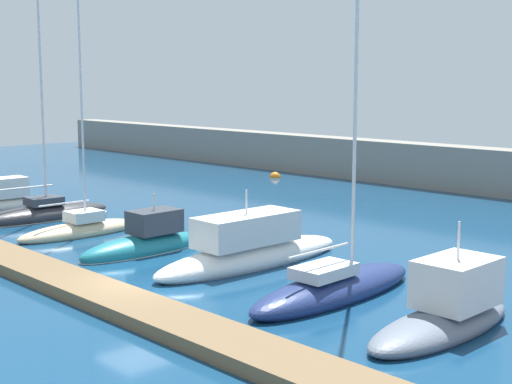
{
  "coord_description": "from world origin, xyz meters",
  "views": [
    {
      "loc": [
        22.08,
        -14.99,
        7.71
      ],
      "look_at": [
        0.09,
        5.94,
        3.14
      ],
      "focal_mm": 52.07,
      "sensor_mm": 36.0,
      "label": 1
    }
  ],
  "objects_px": {
    "motorboat_ivory_nearest": "(1,201)",
    "sailboat_charcoal_second": "(43,213)",
    "motorboat_teal_fourth": "(145,243)",
    "motorboat_slate_seventh": "(447,310)",
    "mooring_buoy_orange": "(275,177)",
    "sailboat_navy_sixth": "(334,287)",
    "sailboat_sand_third": "(80,229)",
    "motorboat_white_fifth": "(251,250)"
  },
  "relations": [
    {
      "from": "sailboat_charcoal_second",
      "to": "motorboat_white_fifth",
      "type": "height_order",
      "value": "sailboat_charcoal_second"
    },
    {
      "from": "motorboat_white_fifth",
      "to": "motorboat_slate_seventh",
      "type": "relative_size",
      "value": 1.44
    },
    {
      "from": "motorboat_teal_fourth",
      "to": "motorboat_slate_seventh",
      "type": "height_order",
      "value": "motorboat_slate_seventh"
    },
    {
      "from": "sailboat_charcoal_second",
      "to": "sailboat_sand_third",
      "type": "bearing_deg",
      "value": -95.14
    },
    {
      "from": "motorboat_slate_seventh",
      "to": "mooring_buoy_orange",
      "type": "bearing_deg",
      "value": 52.52
    },
    {
      "from": "sailboat_charcoal_second",
      "to": "motorboat_slate_seventh",
      "type": "bearing_deg",
      "value": -87.82
    },
    {
      "from": "sailboat_navy_sixth",
      "to": "motorboat_teal_fourth",
      "type": "bearing_deg",
      "value": 92.0
    },
    {
      "from": "motorboat_teal_fourth",
      "to": "motorboat_slate_seventh",
      "type": "distance_m",
      "value": 15.3
    },
    {
      "from": "sailboat_sand_third",
      "to": "mooring_buoy_orange",
      "type": "distance_m",
      "value": 24.64
    },
    {
      "from": "motorboat_teal_fourth",
      "to": "mooring_buoy_orange",
      "type": "distance_m",
      "value": 26.96
    },
    {
      "from": "motorboat_white_fifth",
      "to": "motorboat_slate_seventh",
      "type": "distance_m",
      "value": 10.38
    },
    {
      "from": "sailboat_charcoal_second",
      "to": "motorboat_teal_fourth",
      "type": "relative_size",
      "value": 2.22
    },
    {
      "from": "sailboat_charcoal_second",
      "to": "motorboat_slate_seventh",
      "type": "distance_m",
      "value": 25.8
    },
    {
      "from": "motorboat_teal_fourth",
      "to": "sailboat_navy_sixth",
      "type": "relative_size",
      "value": 0.44
    },
    {
      "from": "motorboat_slate_seventh",
      "to": "motorboat_ivory_nearest",
      "type": "bearing_deg",
      "value": 89.67
    },
    {
      "from": "motorboat_teal_fourth",
      "to": "motorboat_slate_seventh",
      "type": "bearing_deg",
      "value": -88.43
    },
    {
      "from": "motorboat_ivory_nearest",
      "to": "sailboat_navy_sixth",
      "type": "height_order",
      "value": "sailboat_navy_sixth"
    },
    {
      "from": "sailboat_navy_sixth",
      "to": "sailboat_sand_third",
      "type": "bearing_deg",
      "value": 91.09
    },
    {
      "from": "sailboat_sand_third",
      "to": "mooring_buoy_orange",
      "type": "bearing_deg",
      "value": 21.65
    },
    {
      "from": "motorboat_white_fifth",
      "to": "motorboat_ivory_nearest",
      "type": "bearing_deg",
      "value": 94.88
    },
    {
      "from": "sailboat_navy_sixth",
      "to": "motorboat_slate_seventh",
      "type": "height_order",
      "value": "sailboat_navy_sixth"
    },
    {
      "from": "sailboat_navy_sixth",
      "to": "mooring_buoy_orange",
      "type": "xyz_separation_m",
      "value": [
        -24.96,
        21.99,
        -0.38
      ]
    },
    {
      "from": "sailboat_navy_sixth",
      "to": "mooring_buoy_orange",
      "type": "relative_size",
      "value": 17.02
    },
    {
      "from": "sailboat_charcoal_second",
      "to": "sailboat_navy_sixth",
      "type": "xyz_separation_m",
      "value": [
        21.06,
        0.31,
        -0.0
      ]
    },
    {
      "from": "sailboat_sand_third",
      "to": "motorboat_teal_fourth",
      "type": "distance_m",
      "value": 5.4
    },
    {
      "from": "motorboat_ivory_nearest",
      "to": "sailboat_charcoal_second",
      "type": "relative_size",
      "value": 0.5
    },
    {
      "from": "motorboat_ivory_nearest",
      "to": "sailboat_navy_sixth",
      "type": "distance_m",
      "value": 26.2
    },
    {
      "from": "motorboat_ivory_nearest",
      "to": "motorboat_teal_fourth",
      "type": "relative_size",
      "value": 1.11
    },
    {
      "from": "sailboat_sand_third",
      "to": "motorboat_white_fifth",
      "type": "bearing_deg",
      "value": -78.54
    },
    {
      "from": "motorboat_teal_fourth",
      "to": "mooring_buoy_orange",
      "type": "relative_size",
      "value": 7.41
    },
    {
      "from": "motorboat_ivory_nearest",
      "to": "sailboat_charcoal_second",
      "type": "xyz_separation_m",
      "value": [
        5.14,
        0.09,
        -0.09
      ]
    },
    {
      "from": "sailboat_navy_sixth",
      "to": "motorboat_slate_seventh",
      "type": "xyz_separation_m",
      "value": [
        4.73,
        -0.18,
        0.27
      ]
    },
    {
      "from": "mooring_buoy_orange",
      "to": "motorboat_teal_fourth",
      "type": "bearing_deg",
      "value": -57.7
    },
    {
      "from": "motorboat_teal_fourth",
      "to": "motorboat_slate_seventh",
      "type": "relative_size",
      "value": 0.94
    },
    {
      "from": "sailboat_sand_third",
      "to": "motorboat_slate_seventh",
      "type": "height_order",
      "value": "sailboat_sand_third"
    },
    {
      "from": "sailboat_charcoal_second",
      "to": "motorboat_teal_fourth",
      "type": "height_order",
      "value": "sailboat_charcoal_second"
    },
    {
      "from": "motorboat_ivory_nearest",
      "to": "mooring_buoy_orange",
      "type": "xyz_separation_m",
      "value": [
        1.24,
        22.39,
        -0.47
      ]
    },
    {
      "from": "motorboat_teal_fourth",
      "to": "sailboat_navy_sixth",
      "type": "xyz_separation_m",
      "value": [
        10.56,
        0.79,
        -0.02
      ]
    },
    {
      "from": "motorboat_white_fifth",
      "to": "mooring_buoy_orange",
      "type": "relative_size",
      "value": 11.36
    },
    {
      "from": "sailboat_charcoal_second",
      "to": "sailboat_navy_sixth",
      "type": "distance_m",
      "value": 21.07
    },
    {
      "from": "sailboat_sand_third",
      "to": "motorboat_slate_seventh",
      "type": "distance_m",
      "value": 20.7
    },
    {
      "from": "motorboat_slate_seventh",
      "to": "sailboat_navy_sixth",
      "type": "bearing_deg",
      "value": 87.08
    }
  ]
}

